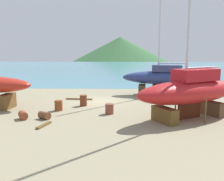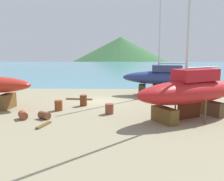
{
  "view_description": "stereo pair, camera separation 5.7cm",
  "coord_description": "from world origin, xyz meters",
  "px_view_note": "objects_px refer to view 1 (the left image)",
  "views": [
    {
      "loc": [
        1.87,
        -23.45,
        4.79
      ],
      "look_at": [
        1.2,
        -1.83,
        1.33
      ],
      "focal_mm": 40.71,
      "sensor_mm": 36.0,
      "label": 1
    },
    {
      "loc": [
        1.93,
        -23.45,
        4.79
      ],
      "look_at": [
        1.2,
        -1.83,
        1.33
      ],
      "focal_mm": 40.71,
      "sensor_mm": 36.0,
      "label": 2
    }
  ],
  "objects_px": {
    "barrel_by_slipway": "(59,105)",
    "barrel_rust_near": "(23,115)",
    "barrel_tipped_right": "(109,109)",
    "sailboat_small_center": "(191,91)",
    "barrel_rust_mid": "(44,115)",
    "sailboat_far_slipway": "(163,77)",
    "barrel_tipped_left": "(83,100)"
  },
  "relations": [
    {
      "from": "sailboat_small_center",
      "to": "barrel_rust_mid",
      "type": "height_order",
      "value": "sailboat_small_center"
    },
    {
      "from": "barrel_rust_mid",
      "to": "sailboat_far_slipway",
      "type": "bearing_deg",
      "value": 44.98
    },
    {
      "from": "sailboat_far_slipway",
      "to": "barrel_tipped_left",
      "type": "height_order",
      "value": "sailboat_far_slipway"
    },
    {
      "from": "barrel_by_slipway",
      "to": "barrel_rust_near",
      "type": "height_order",
      "value": "barrel_by_slipway"
    },
    {
      "from": "sailboat_small_center",
      "to": "barrel_tipped_left",
      "type": "bearing_deg",
      "value": -54.95
    },
    {
      "from": "sailboat_small_center",
      "to": "barrel_rust_mid",
      "type": "bearing_deg",
      "value": -26.63
    },
    {
      "from": "barrel_tipped_right",
      "to": "sailboat_small_center",
      "type": "bearing_deg",
      "value": -10.99
    },
    {
      "from": "barrel_tipped_left",
      "to": "sailboat_small_center",
      "type": "bearing_deg",
      "value": -25.49
    },
    {
      "from": "barrel_tipped_left",
      "to": "barrel_rust_mid",
      "type": "bearing_deg",
      "value": -115.91
    },
    {
      "from": "barrel_rust_near",
      "to": "sailboat_small_center",
      "type": "bearing_deg",
      "value": 2.82
    },
    {
      "from": "barrel_tipped_right",
      "to": "barrel_rust_mid",
      "type": "bearing_deg",
      "value": -160.21
    },
    {
      "from": "barrel_rust_mid",
      "to": "barrel_by_slipway",
      "type": "bearing_deg",
      "value": 81.45
    },
    {
      "from": "barrel_tipped_left",
      "to": "barrel_tipped_right",
      "type": "bearing_deg",
      "value": -49.19
    },
    {
      "from": "barrel_by_slipway",
      "to": "barrel_tipped_right",
      "type": "height_order",
      "value": "barrel_by_slipway"
    },
    {
      "from": "barrel_by_slipway",
      "to": "barrel_tipped_left",
      "type": "bearing_deg",
      "value": 46.15
    },
    {
      "from": "barrel_rust_mid",
      "to": "barrel_tipped_right",
      "type": "bearing_deg",
      "value": 19.79
    },
    {
      "from": "barrel_rust_mid",
      "to": "barrel_rust_near",
      "type": "xyz_separation_m",
      "value": [
        -1.49,
        -0.07,
        0.02
      ]
    },
    {
      "from": "sailboat_small_center",
      "to": "sailboat_far_slipway",
      "type": "distance_m",
      "value": 9.3
    },
    {
      "from": "barrel_tipped_right",
      "to": "barrel_rust_near",
      "type": "relative_size",
      "value": 0.99
    },
    {
      "from": "barrel_by_slipway",
      "to": "barrel_tipped_right",
      "type": "bearing_deg",
      "value": -12.89
    },
    {
      "from": "barrel_rust_mid",
      "to": "barrel_rust_near",
      "type": "bearing_deg",
      "value": -177.28
    },
    {
      "from": "barrel_by_slipway",
      "to": "sailboat_small_center",
      "type": "bearing_deg",
      "value": -11.79
    },
    {
      "from": "sailboat_far_slipway",
      "to": "barrel_tipped_left",
      "type": "distance_m",
      "value": 9.52
    },
    {
      "from": "barrel_tipped_right",
      "to": "barrel_rust_near",
      "type": "distance_m",
      "value": 6.22
    },
    {
      "from": "barrel_by_slipway",
      "to": "barrel_tipped_right",
      "type": "distance_m",
      "value": 4.21
    },
    {
      "from": "barrel_rust_mid",
      "to": "barrel_rust_near",
      "type": "distance_m",
      "value": 1.49
    },
    {
      "from": "sailboat_small_center",
      "to": "barrel_rust_mid",
      "type": "distance_m",
      "value": 10.37
    },
    {
      "from": "barrel_tipped_right",
      "to": "barrel_by_slipway",
      "type": "bearing_deg",
      "value": 167.11
    },
    {
      "from": "sailboat_far_slipway",
      "to": "barrel_rust_near",
      "type": "distance_m",
      "value": 15.09
    },
    {
      "from": "sailboat_far_slipway",
      "to": "barrel_rust_mid",
      "type": "distance_m",
      "value": 13.96
    },
    {
      "from": "sailboat_far_slipway",
      "to": "barrel_rust_near",
      "type": "height_order",
      "value": "sailboat_far_slipway"
    },
    {
      "from": "barrel_by_slipway",
      "to": "barrel_tipped_left",
      "type": "distance_m",
      "value": 2.51
    }
  ]
}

